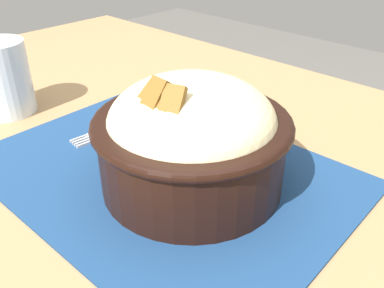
# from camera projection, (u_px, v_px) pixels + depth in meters

# --- Properties ---
(table) EXTENTS (1.31, 0.79, 0.75)m
(table) POSITION_uv_depth(u_px,v_px,m) (170.00, 213.00, 0.55)
(table) COLOR #99754C
(table) RESTS_ON ground_plane
(placemat) EXTENTS (0.42, 0.32, 0.00)m
(placemat) POSITION_uv_depth(u_px,v_px,m) (163.00, 171.00, 0.49)
(placemat) COLOR navy
(placemat) RESTS_ON table
(bowl) EXTENTS (0.23, 0.23, 0.13)m
(bowl) POSITION_uv_depth(u_px,v_px,m) (192.00, 136.00, 0.43)
(bowl) COLOR black
(bowl) RESTS_ON placemat
(fork) EXTENTS (0.03, 0.13, 0.00)m
(fork) POSITION_uv_depth(u_px,v_px,m) (113.00, 130.00, 0.57)
(fork) COLOR silver
(fork) RESTS_ON placemat
(drinking_glass) EXTENTS (0.08, 0.08, 0.11)m
(drinking_glass) POSITION_uv_depth(u_px,v_px,m) (3.00, 83.00, 0.60)
(drinking_glass) COLOR silver
(drinking_glass) RESTS_ON table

